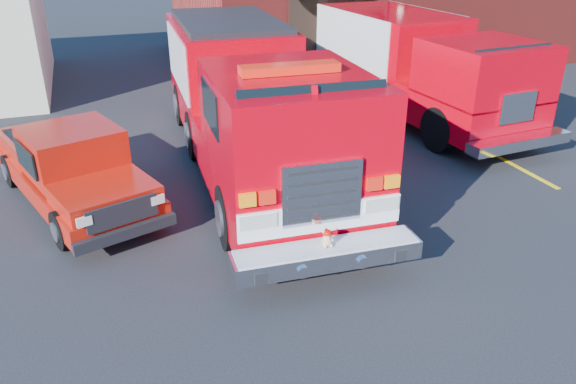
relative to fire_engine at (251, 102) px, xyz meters
name	(u,v)px	position (x,y,z in m)	size (l,w,h in m)	color
ground	(266,228)	(-0.59, -2.90, -1.61)	(100.00, 100.00, 0.00)	black
parking_stripe_near	(512,164)	(5.91, -1.90, -1.60)	(0.12, 3.00, 0.01)	yellow
parking_stripe_mid	(440,126)	(5.91, 1.10, -1.60)	(0.12, 3.00, 0.01)	yellow
parking_stripe_far	(389,98)	(5.91, 4.10, -1.60)	(0.12, 3.00, 0.01)	yellow
fire_engine	(251,102)	(0.00, 0.00, 0.00)	(3.40, 10.23, 3.11)	black
pickup_truck	(72,167)	(-3.91, -0.54, -0.82)	(3.33, 5.41, 1.67)	black
secondary_truck	(412,62)	(5.65, 2.51, -0.06)	(3.28, 8.92, 2.84)	black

